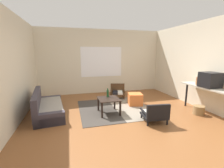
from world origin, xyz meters
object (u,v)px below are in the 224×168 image
at_px(console_shelf, 206,90).
at_px(crt_television, 210,80).
at_px(couch, 47,107).
at_px(armchair_striped_foreground, 155,114).
at_px(ottoman_orange, 135,99).
at_px(coffee_table, 109,101).
at_px(armchair_by_window, 118,91).
at_px(glass_bottle, 108,93).
at_px(wicker_basket, 199,110).
at_px(clay_vase, 200,80).

height_order(console_shelf, crt_television, crt_television).
height_order(couch, armchair_striped_foreground, couch).
xyz_separation_m(armchair_striped_foreground, ottoman_orange, (0.07, 1.41, -0.04)).
bearing_deg(ottoman_orange, crt_television, -40.63).
relative_size(coffee_table, crt_television, 1.44).
bearing_deg(crt_television, coffee_table, 162.10).
relative_size(armchair_by_window, armchair_striped_foreground, 1.08).
height_order(armchair_striped_foreground, ottoman_orange, armchair_striped_foreground).
bearing_deg(console_shelf, armchair_striped_foreground, -175.03).
bearing_deg(ottoman_orange, console_shelf, -38.71).
xyz_separation_m(armchair_by_window, ottoman_orange, (0.30, -1.01, -0.05)).
bearing_deg(ottoman_orange, glass_bottle, -162.03).
distance_m(coffee_table, ottoman_orange, 1.17).
bearing_deg(armchair_by_window, coffee_table, -115.85).
bearing_deg(wicker_basket, crt_television, -31.29).
bearing_deg(armchair_striped_foreground, wicker_basket, 6.02).
height_order(couch, crt_television, crt_television).
bearing_deg(console_shelf, coffee_table, 163.86).
xyz_separation_m(couch, console_shelf, (4.33, -1.12, 0.50)).
bearing_deg(console_shelf, glass_bottle, 160.30).
relative_size(coffee_table, clay_vase, 1.89).
xyz_separation_m(crt_television, wicker_basket, (-0.16, 0.10, -0.88)).
height_order(armchair_by_window, ottoman_orange, armchair_by_window).
xyz_separation_m(crt_television, glass_bottle, (-2.60, 1.02, -0.46)).
height_order(armchair_striped_foreground, crt_television, crt_television).
bearing_deg(console_shelf, clay_vase, 90.00).
bearing_deg(crt_television, armchair_striped_foreground, -178.03).
height_order(crt_television, wicker_basket, crt_television).
xyz_separation_m(couch, coffee_table, (1.71, -0.36, 0.15)).
xyz_separation_m(coffee_table, wicker_basket, (2.45, -0.75, -0.24)).
xyz_separation_m(armchair_striped_foreground, wicker_basket, (1.48, 0.16, -0.11)).
bearing_deg(wicker_basket, clay_vase, 55.81).
xyz_separation_m(couch, ottoman_orange, (2.75, 0.14, -0.02)).
relative_size(glass_bottle, wicker_basket, 0.85).
xyz_separation_m(couch, wicker_basket, (4.16, -1.11, -0.09)).
bearing_deg(glass_bottle, coffee_table, -94.13).
distance_m(couch, clay_vase, 4.48).
bearing_deg(wicker_basket, console_shelf, -4.36).
height_order(armchair_striped_foreground, console_shelf, console_shelf).
height_order(clay_vase, wicker_basket, clay_vase).
relative_size(coffee_table, glass_bottle, 2.49).
bearing_deg(crt_television, wicker_basket, 148.71).
xyz_separation_m(console_shelf, crt_television, (-0.00, -0.09, 0.29)).
height_order(console_shelf, glass_bottle, console_shelf).
height_order(armchair_striped_foreground, glass_bottle, glass_bottle).
relative_size(couch, coffee_table, 2.84).
relative_size(coffee_table, wicker_basket, 2.13).
bearing_deg(clay_vase, crt_television, -90.52).
xyz_separation_m(glass_bottle, wicker_basket, (2.44, -0.92, -0.43)).
relative_size(armchair_striped_foreground, console_shelf, 0.40).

